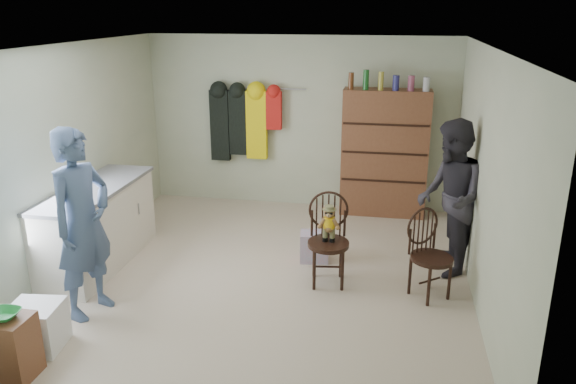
% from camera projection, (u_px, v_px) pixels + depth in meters
% --- Properties ---
extents(ground_plane, '(5.00, 5.00, 0.00)m').
position_uv_depth(ground_plane, '(263.00, 277.00, 6.28)').
color(ground_plane, beige).
rests_on(ground_plane, ground).
extents(room_walls, '(5.00, 5.00, 5.00)m').
position_uv_depth(room_walls, '(271.00, 128.00, 6.28)').
color(room_walls, beige).
rests_on(room_walls, ground).
extents(counter, '(0.64, 1.86, 0.94)m').
position_uv_depth(counter, '(98.00, 226.00, 6.47)').
color(counter, silver).
rests_on(counter, ground).
extents(stool, '(0.38, 0.32, 0.54)m').
position_uv_depth(stool, '(10.00, 348.00, 4.51)').
color(stool, brown).
rests_on(stool, ground).
extents(bowl, '(0.24, 0.24, 0.06)m').
position_uv_depth(bowl, '(4.00, 315.00, 4.42)').
color(bowl, green).
rests_on(bowl, stool).
extents(plastic_tub, '(0.47, 0.46, 0.41)m').
position_uv_depth(plastic_tub, '(37.00, 326.00, 4.93)').
color(plastic_tub, white).
rests_on(plastic_tub, ground).
extents(chair_front, '(0.50, 0.50, 1.00)m').
position_uv_depth(chair_front, '(329.00, 232.00, 6.00)').
color(chair_front, black).
rests_on(chair_front, ground).
extents(chair_far, '(0.58, 0.58, 0.94)m').
position_uv_depth(chair_far, '(428.00, 250.00, 5.74)').
color(chair_far, black).
rests_on(chair_far, ground).
extents(striped_bag, '(0.36, 0.30, 0.35)m').
position_uv_depth(striped_bag, '(314.00, 247.00, 6.63)').
color(striped_bag, '#E57280').
rests_on(striped_bag, ground).
extents(person_left, '(0.61, 0.77, 1.86)m').
position_uv_depth(person_left, '(83.00, 224.00, 5.29)').
color(person_left, '#415578').
rests_on(person_left, ground).
extents(person_right, '(0.74, 0.91, 1.75)m').
position_uv_depth(person_right, '(450.00, 198.00, 6.17)').
color(person_right, '#2D2B33').
rests_on(person_right, ground).
extents(dresser, '(1.20, 0.39, 2.07)m').
position_uv_depth(dresser, '(384.00, 153.00, 7.92)').
color(dresser, brown).
rests_on(dresser, ground).
extents(coat_rack, '(1.42, 0.12, 1.09)m').
position_uv_depth(coat_rack, '(243.00, 123.00, 8.25)').
color(coat_rack, '#99999E').
rests_on(coat_rack, ground).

